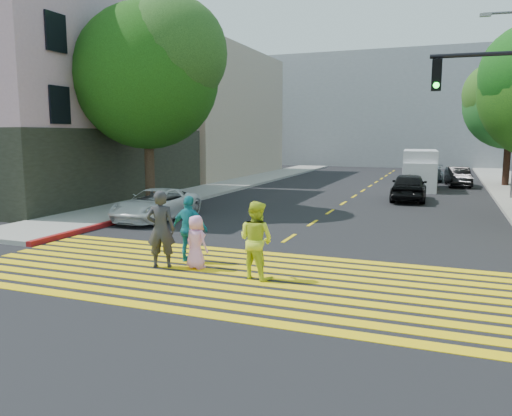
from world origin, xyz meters
The scene contains 19 objects.
ground centered at (0.00, 0.00, 0.00)m, with size 120.00×120.00×0.00m, color black.
sidewalk_left centered at (-8.50, 22.00, 0.07)m, with size 3.00×40.00×0.15m, color gray.
curb_red centered at (-6.90, 6.00, 0.08)m, with size 0.20×8.00×0.16m, color maroon.
crosswalk centered at (0.00, 1.28, 0.01)m, with size 13.40×5.30×0.01m.
lane_line centered at (0.00, 22.50, 0.01)m, with size 0.12×34.40×0.01m.
building_left_pink centered at (-16.00, 12.00, 4.58)m, with size 12.10×14.10×11.00m.
building_left_tan centered at (-16.00, 28.00, 5.00)m, with size 12.00×16.00×10.00m, color tan.
backdrop_block centered at (0.00, 48.00, 6.00)m, with size 30.00×8.00×12.00m, color gray.
tree_left centered at (-7.91, 10.34, 6.22)m, with size 8.02×7.66×9.23m.
tree_right_far centered at (8.25, 26.26, 5.59)m, with size 7.16×7.00×8.28m.
pedestrian_man centered at (-1.95, 1.43, 0.98)m, with size 0.71×0.47×1.96m, color #2E2E31.
pedestrian_woman centered at (0.62, 1.37, 0.91)m, with size 0.88×0.69×1.81m, color #D2E62B.
pedestrian_child centered at (-1.07, 1.64, 0.67)m, with size 0.66×0.43×1.34m, color #F59CD4.
pedestrian_extra centered at (-1.54, 2.17, 0.88)m, with size 1.03×0.43×1.76m, color teal.
white_sedan centered at (-5.95, 7.54, 0.61)m, with size 2.02×4.37×1.21m, color silver.
dark_car_near centered at (2.90, 17.13, 0.72)m, with size 1.70×4.23×1.44m, color black.
silver_car centered at (3.36, 29.65, 0.67)m, with size 1.88×4.63×1.34m, color #97A5B3.
dark_car_parked centered at (5.36, 25.79, 0.63)m, with size 1.33×3.82×1.26m, color black.
white_van centered at (3.11, 22.90, 1.14)m, with size 2.19×5.19×2.40m.
Camera 1 is at (4.66, -9.16, 3.30)m, focal length 35.00 mm.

